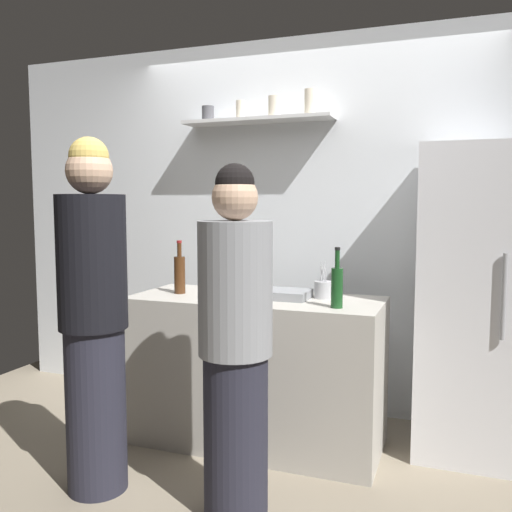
# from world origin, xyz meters

# --- Properties ---
(ground_plane) EXTENTS (5.28, 5.28, 0.00)m
(ground_plane) POSITION_xyz_m (0.00, 0.00, 0.00)
(ground_plane) COLOR gray
(back_wall_assembly) EXTENTS (4.80, 0.32, 2.60)m
(back_wall_assembly) POSITION_xyz_m (-0.00, 1.25, 1.31)
(back_wall_assembly) COLOR white
(back_wall_assembly) RESTS_ON ground
(refrigerator) EXTENTS (0.57, 0.65, 1.79)m
(refrigerator) POSITION_xyz_m (1.06, 0.85, 0.89)
(refrigerator) COLOR white
(refrigerator) RESTS_ON ground
(counter) EXTENTS (1.51, 0.64, 0.90)m
(counter) POSITION_xyz_m (-0.14, 0.53, 0.45)
(counter) COLOR #B7B2A8
(counter) RESTS_ON ground
(baking_pan) EXTENTS (0.34, 0.24, 0.05)m
(baking_pan) POSITION_xyz_m (0.01, 0.56, 0.92)
(baking_pan) COLOR gray
(baking_pan) RESTS_ON counter
(utensil_holder) EXTENTS (0.11, 0.11, 0.22)m
(utensil_holder) POSITION_xyz_m (0.25, 0.65, 0.95)
(utensil_holder) COLOR #B2B2B7
(utensil_holder) RESTS_ON counter
(wine_bottle_green_glass) EXTENTS (0.06, 0.06, 0.33)m
(wine_bottle_green_glass) POSITION_xyz_m (0.39, 0.37, 1.02)
(wine_bottle_green_glass) COLOR #19471E
(wine_bottle_green_glass) RESTS_ON counter
(wine_bottle_amber_glass) EXTENTS (0.07, 0.07, 0.33)m
(wine_bottle_amber_glass) POSITION_xyz_m (-0.64, 0.50, 1.02)
(wine_bottle_amber_glass) COLOR #472814
(wine_bottle_amber_glass) RESTS_ON counter
(water_bottle_plastic) EXTENTS (0.09, 0.09, 0.24)m
(water_bottle_plastic) POSITION_xyz_m (-0.37, 0.61, 1.01)
(water_bottle_plastic) COLOR silver
(water_bottle_plastic) RESTS_ON counter
(person_grey_hoodie) EXTENTS (0.34, 0.34, 1.64)m
(person_grey_hoodie) POSITION_xyz_m (0.05, -0.25, 0.81)
(person_grey_hoodie) COLOR #262633
(person_grey_hoodie) RESTS_ON ground
(person_blonde) EXTENTS (0.34, 0.34, 1.78)m
(person_blonde) POSITION_xyz_m (-0.71, -0.28, 0.89)
(person_blonde) COLOR #262633
(person_blonde) RESTS_ON ground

